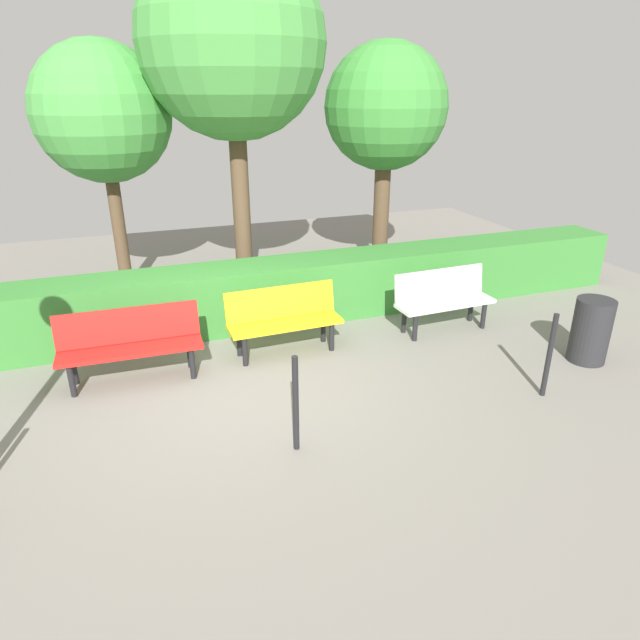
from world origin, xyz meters
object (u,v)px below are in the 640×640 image
at_px(bench_red, 130,342).
at_px(tree_near, 386,109).
at_px(bench_yellow, 284,317).
at_px(tree_far, 102,114).
at_px(tree_mid, 232,44).
at_px(bench_white, 443,297).
at_px(trash_bin, 591,331).

bearing_deg(bench_red, tree_near, -148.27).
relative_size(bench_yellow, tree_far, 0.38).
bearing_deg(bench_red, bench_yellow, -175.39).
xyz_separation_m(tree_near, tree_far, (4.46, -0.63, -0.04)).
height_order(tree_near, tree_mid, tree_mid).
distance_m(bench_white, tree_near, 3.55).
bearing_deg(bench_red, bench_white, -178.06).
relative_size(bench_white, tree_near, 0.37).
distance_m(bench_white, tree_far, 5.82).
xyz_separation_m(bench_yellow, tree_far, (1.88, -3.15, 2.38)).
distance_m(tree_mid, tree_far, 2.26).
bearing_deg(tree_mid, bench_yellow, 89.76).
relative_size(tree_near, tree_mid, 0.76).
xyz_separation_m(bench_red, tree_far, (-0.03, -3.25, 2.38)).
bearing_deg(bench_white, tree_near, -97.48).
xyz_separation_m(bench_red, trash_bin, (-5.47, 1.48, -0.07)).
distance_m(bench_red, tree_far, 4.03).
bearing_deg(bench_yellow, bench_white, 176.58).
distance_m(bench_white, trash_bin, 1.95).
bearing_deg(bench_red, tree_mid, -126.82).
height_order(bench_yellow, trash_bin, bench_yellow).
bearing_deg(trash_bin, bench_red, -15.15).
bearing_deg(tree_far, tree_mid, 156.54).
relative_size(bench_white, bench_yellow, 0.98).
distance_m(bench_yellow, trash_bin, 3.90).
distance_m(tree_near, tree_far, 4.51).
xyz_separation_m(bench_red, tree_mid, (-1.92, -2.43, 3.32)).
bearing_deg(trash_bin, bench_white, -51.22).
height_order(tree_far, trash_bin, tree_far).
bearing_deg(tree_far, trash_bin, 138.99).
relative_size(tree_near, tree_far, 1.01).
bearing_deg(tree_far, bench_yellow, 120.85).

